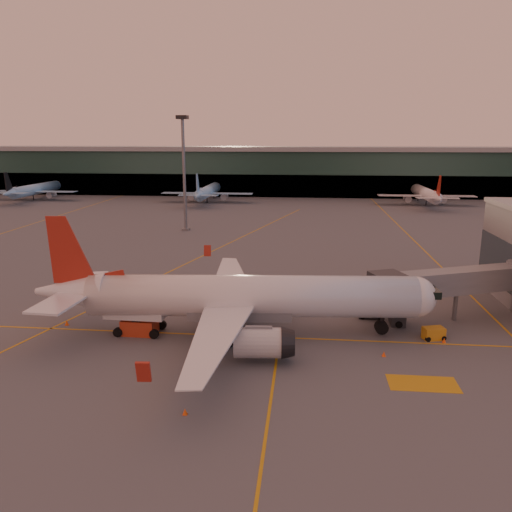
# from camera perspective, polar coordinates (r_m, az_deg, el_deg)

# --- Properties ---
(ground) EXTENTS (600.00, 600.00, 0.00)m
(ground) POSITION_cam_1_polar(r_m,az_deg,el_deg) (50.15, -3.43, -11.26)
(ground) COLOR #4C4F54
(ground) RESTS_ON ground
(taxi_markings) EXTENTS (100.12, 173.00, 0.01)m
(taxi_markings) POSITION_cam_1_polar(r_m,az_deg,el_deg) (93.04, -3.53, 0.40)
(taxi_markings) COLOR orange
(taxi_markings) RESTS_ON ground
(terminal) EXTENTS (400.00, 20.00, 17.60)m
(terminal) POSITION_cam_1_polar(r_m,az_deg,el_deg) (187.29, 3.54, 9.67)
(terminal) COLOR #19382D
(terminal) RESTS_ON ground
(mast_west_near) EXTENTS (2.40, 2.40, 25.60)m
(mast_west_near) POSITION_cam_1_polar(r_m,az_deg,el_deg) (114.48, -8.25, 10.25)
(mast_west_near) COLOR slate
(mast_west_near) RESTS_ON ground
(distant_aircraft_row) EXTENTS (225.00, 34.00, 13.00)m
(distant_aircraft_row) POSITION_cam_1_polar(r_m,az_deg,el_deg) (175.34, -14.78, 6.13)
(distant_aircraft_row) COLOR #8DC2EC
(distant_aircraft_row) RESTS_ON ground
(main_airplane) EXTENTS (43.00, 38.79, 12.97)m
(main_airplane) POSITION_cam_1_polar(r_m,az_deg,el_deg) (53.46, -2.06, -4.80)
(main_airplane) COLOR white
(main_airplane) RESTS_ON ground
(jet_bridge) EXTENTS (21.71, 10.99, 6.25)m
(jet_bridge) POSITION_cam_1_polar(r_m,az_deg,el_deg) (63.17, 22.99, -2.86)
(jet_bridge) COLOR slate
(jet_bridge) RESTS_ON ground
(catering_truck) EXTENTS (6.58, 3.12, 5.05)m
(catering_truck) POSITION_cam_1_polar(r_m,az_deg,el_deg) (55.90, -13.46, -5.80)
(catering_truck) COLOR #B23319
(catering_truck) RESTS_ON ground
(gpu_cart) EXTENTS (2.50, 1.86, 1.31)m
(gpu_cart) POSITION_cam_1_polar(r_m,az_deg,el_deg) (56.73, 19.64, -8.35)
(gpu_cart) COLOR orange
(gpu_cart) RESTS_ON ground
(pushback_tug) EXTENTS (3.04, 1.79, 1.51)m
(pushback_tug) POSITION_cam_1_polar(r_m,az_deg,el_deg) (61.08, 13.06, -6.36)
(pushback_tug) COLOR black
(pushback_tug) RESTS_ON ground
(cone_nose) EXTENTS (0.39, 0.39, 0.50)m
(cone_nose) POSITION_cam_1_polar(r_m,az_deg,el_deg) (56.41, 20.71, -9.00)
(cone_nose) COLOR #FF520D
(cone_nose) RESTS_ON ground
(cone_tail) EXTENTS (0.45, 0.45, 0.58)m
(cone_tail) POSITION_cam_1_polar(r_m,az_deg,el_deg) (61.38, -20.81, -7.15)
(cone_tail) COLOR #FF520D
(cone_tail) RESTS_ON ground
(cone_wing_right) EXTENTS (0.40, 0.40, 0.51)m
(cone_wing_right) POSITION_cam_1_polar(r_m,az_deg,el_deg) (40.77, -8.11, -17.19)
(cone_wing_right) COLOR #FF520D
(cone_wing_right) RESTS_ON ground
(cone_fwd) EXTENTS (0.40, 0.40, 0.51)m
(cone_fwd) POSITION_cam_1_polar(r_m,az_deg,el_deg) (51.32, 14.41, -10.79)
(cone_fwd) COLOR #FF520D
(cone_fwd) RESTS_ON ground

